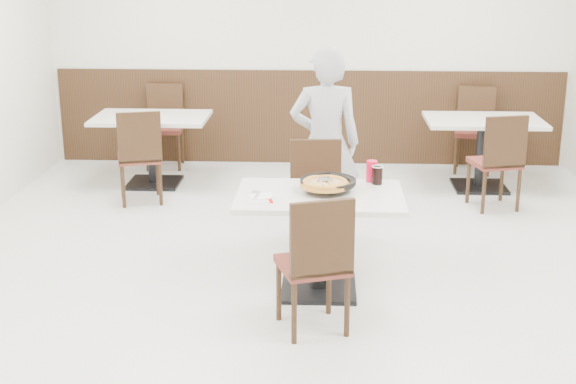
{
  "coord_description": "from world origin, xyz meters",
  "views": [
    {
      "loc": [
        0.2,
        -5.78,
        2.43
      ],
      "look_at": [
        -0.06,
        -0.3,
        0.77
      ],
      "focal_mm": 50.0,
      "sensor_mm": 36.0,
      "label": 1
    }
  ],
  "objects_px": {
    "main_table": "(319,243)",
    "bg_table_right": "(482,154)",
    "cola_glass": "(377,176)",
    "bg_chair_right_far": "(474,131)",
    "bg_table_left": "(153,150)",
    "chair_far": "(317,202)",
    "bg_chair_left_far": "(164,127)",
    "pizza": "(325,185)",
    "bg_chair_right_near": "(495,160)",
    "diner_person": "(325,144)",
    "pizza_pan": "(328,185)",
    "bg_chair_left_near": "(140,155)",
    "chair_near": "(313,262)",
    "side_plate": "(261,196)",
    "red_cup": "(372,171)"
  },
  "relations": [
    {
      "from": "main_table",
      "to": "bg_chair_right_far",
      "type": "xyz_separation_m",
      "value": [
        1.72,
        3.44,
        0.1
      ]
    },
    {
      "from": "diner_person",
      "to": "bg_chair_left_near",
      "type": "distance_m",
      "value": 2.09
    },
    {
      "from": "chair_near",
      "to": "bg_chair_right_far",
      "type": "xyz_separation_m",
      "value": [
        1.76,
        4.06,
        0.0
      ]
    },
    {
      "from": "pizza_pan",
      "to": "bg_chair_right_near",
      "type": "bearing_deg",
      "value": 51.23
    },
    {
      "from": "pizza",
      "to": "bg_chair_left_near",
      "type": "relative_size",
      "value": 0.38
    },
    {
      "from": "bg_table_left",
      "to": "bg_chair_right_far",
      "type": "bearing_deg",
      "value": 11.14
    },
    {
      "from": "chair_far",
      "to": "diner_person",
      "type": "relative_size",
      "value": 0.57
    },
    {
      "from": "red_cup",
      "to": "diner_person",
      "type": "height_order",
      "value": "diner_person"
    },
    {
      "from": "main_table",
      "to": "red_cup",
      "type": "height_order",
      "value": "red_cup"
    },
    {
      "from": "bg_chair_right_near",
      "to": "chair_near",
      "type": "bearing_deg",
      "value": -136.6
    },
    {
      "from": "red_cup",
      "to": "bg_table_left",
      "type": "distance_m",
      "value": 3.28
    },
    {
      "from": "chair_far",
      "to": "bg_chair_left_far",
      "type": "height_order",
      "value": "same"
    },
    {
      "from": "chair_far",
      "to": "bg_chair_right_far",
      "type": "distance_m",
      "value": 3.27
    },
    {
      "from": "cola_glass",
      "to": "bg_chair_right_far",
      "type": "xyz_separation_m",
      "value": [
        1.29,
        3.16,
        -0.34
      ]
    },
    {
      "from": "cola_glass",
      "to": "bg_chair_right_far",
      "type": "height_order",
      "value": "bg_chair_right_far"
    },
    {
      "from": "bg_chair_left_near",
      "to": "bg_chair_right_far",
      "type": "height_order",
      "value": "same"
    },
    {
      "from": "pizza_pan",
      "to": "side_plate",
      "type": "xyz_separation_m",
      "value": [
        -0.48,
        -0.18,
        -0.03
      ]
    },
    {
      "from": "pizza",
      "to": "cola_glass",
      "type": "height_order",
      "value": "cola_glass"
    },
    {
      "from": "red_cup",
      "to": "side_plate",
      "type": "bearing_deg",
      "value": -150.52
    },
    {
      "from": "chair_near",
      "to": "side_plate",
      "type": "relative_size",
      "value": 5.37
    },
    {
      "from": "chair_near",
      "to": "diner_person",
      "type": "distance_m",
      "value": 1.87
    },
    {
      "from": "cola_glass",
      "to": "bg_chair_left_near",
      "type": "relative_size",
      "value": 0.14
    },
    {
      "from": "diner_person",
      "to": "bg_chair_right_near",
      "type": "relative_size",
      "value": 1.76
    },
    {
      "from": "bg_table_right",
      "to": "bg_chair_left_near",
      "type": "bearing_deg",
      "value": -169.64
    },
    {
      "from": "side_plate",
      "to": "cola_glass",
      "type": "distance_m",
      "value": 0.93
    },
    {
      "from": "bg_table_right",
      "to": "bg_chair_right_near",
      "type": "xyz_separation_m",
      "value": [
        0.0,
        -0.67,
        0.1
      ]
    },
    {
      "from": "cola_glass",
      "to": "bg_chair_right_near",
      "type": "xyz_separation_m",
      "value": [
        1.26,
        1.82,
        -0.34
      ]
    },
    {
      "from": "chair_near",
      "to": "side_plate",
      "type": "distance_m",
      "value": 0.7
    },
    {
      "from": "bg_chair_right_near",
      "to": "bg_chair_right_far",
      "type": "bearing_deg",
      "value": 74.22
    },
    {
      "from": "cola_glass",
      "to": "bg_table_left",
      "type": "height_order",
      "value": "cola_glass"
    },
    {
      "from": "chair_near",
      "to": "side_plate",
      "type": "bearing_deg",
      "value": 107.18
    },
    {
      "from": "bg_chair_left_far",
      "to": "bg_chair_right_near",
      "type": "bearing_deg",
      "value": 154.76
    },
    {
      "from": "diner_person",
      "to": "bg_table_left",
      "type": "distance_m",
      "value": 2.45
    },
    {
      "from": "pizza_pan",
      "to": "cola_glass",
      "type": "relative_size",
      "value": 2.43
    },
    {
      "from": "main_table",
      "to": "bg_chair_left_near",
      "type": "xyz_separation_m",
      "value": [
        -1.81,
        2.13,
        0.1
      ]
    },
    {
      "from": "side_plate",
      "to": "bg_chair_right_near",
      "type": "distance_m",
      "value": 3.06
    },
    {
      "from": "main_table",
      "to": "bg_table_right",
      "type": "height_order",
      "value": "same"
    },
    {
      "from": "chair_far",
      "to": "bg_table_left",
      "type": "distance_m",
      "value": 2.73
    },
    {
      "from": "pizza_pan",
      "to": "bg_chair_left_far",
      "type": "distance_m",
      "value": 3.89
    },
    {
      "from": "bg_table_right",
      "to": "pizza_pan",
      "type": "bearing_deg",
      "value": -121.12
    },
    {
      "from": "diner_person",
      "to": "side_plate",
      "type": "bearing_deg",
      "value": 66.57
    },
    {
      "from": "main_table",
      "to": "side_plate",
      "type": "relative_size",
      "value": 6.78
    },
    {
      "from": "bg_table_left",
      "to": "pizza_pan",
      "type": "bearing_deg",
      "value": -55.0
    },
    {
      "from": "bg_chair_right_near",
      "to": "bg_chair_left_far",
      "type": "bearing_deg",
      "value": 144.51
    },
    {
      "from": "chair_near",
      "to": "bg_chair_left_far",
      "type": "relative_size",
      "value": 1.0
    },
    {
      "from": "cola_glass",
      "to": "diner_person",
      "type": "xyz_separation_m",
      "value": [
        -0.39,
        0.93,
        0.02
      ]
    },
    {
      "from": "chair_near",
      "to": "pizza_pan",
      "type": "xyz_separation_m",
      "value": [
        0.1,
        0.7,
        0.32
      ]
    },
    {
      "from": "pizza",
      "to": "bg_table_right",
      "type": "height_order",
      "value": "pizza"
    },
    {
      "from": "chair_far",
      "to": "chair_near",
      "type": "bearing_deg",
      "value": 85.23
    },
    {
      "from": "main_table",
      "to": "diner_person",
      "type": "xyz_separation_m",
      "value": [
        0.03,
        1.21,
        0.46
      ]
    }
  ]
}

